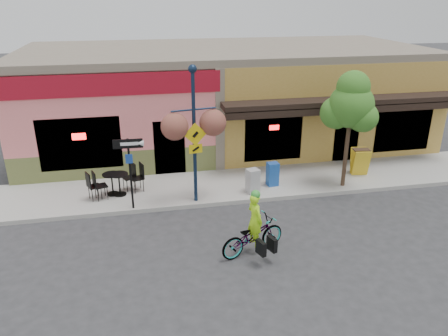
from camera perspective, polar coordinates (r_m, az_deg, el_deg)
name	(u,v)px	position (r m, az deg, el deg)	size (l,w,h in m)	color
ground	(268,208)	(14.98, 5.77, -5.27)	(90.00, 90.00, 0.00)	#2D2D30
sidewalk	(253,183)	(16.68, 3.80, -1.96)	(24.00, 3.00, 0.15)	#9E9B93
curb	(264,199)	(15.42, 5.19, -4.11)	(24.00, 0.12, 0.15)	#A8A59E
building	(224,95)	(21.10, 0.04, 9.46)	(18.20, 8.20, 4.50)	#ED7577
bicycle	(253,236)	(12.33, 3.76, -8.85)	(0.70, 1.99, 1.05)	maroon
cyclist_rider	(255,228)	(12.22, 4.02, -7.78)	(0.57, 0.37, 1.56)	#B3FF1A
lamp_post	(194,136)	(14.29, -3.90, 4.17)	(1.48, 0.59, 4.64)	#12223A
one_way_sign	(131,174)	(14.42, -12.11, -0.81)	(0.93, 0.20, 2.43)	black
cafe_set_left	(119,181)	(15.75, -13.54, -1.69)	(1.74, 0.87, 1.05)	black
cafe_set_right	(112,181)	(15.85, -14.42, -1.66)	(1.70, 0.85, 1.02)	black
newspaper_box_blue	(273,174)	(16.22, 6.36, -0.79)	(0.40, 0.35, 0.88)	#1B4CA2
newspaper_box_grey	(253,181)	(15.58, 3.78, -1.70)	(0.41, 0.37, 0.88)	#ABABAB
street_tree	(349,130)	(16.13, 15.96, 4.80)	(1.68, 1.68, 4.30)	#3D7A26
sandwich_board	(362,163)	(17.71, 17.53, 0.58)	(0.63, 0.46, 1.05)	gold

